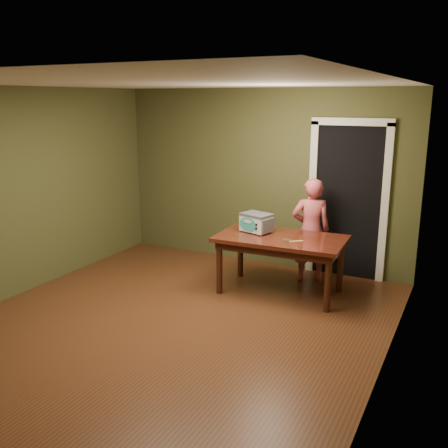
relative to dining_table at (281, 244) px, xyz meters
name	(u,v)px	position (x,y,z in m)	size (l,w,h in m)	color
floor	(172,325)	(-0.72, -1.45, -0.65)	(5.00, 5.00, 0.00)	#542E18
room_shell	(168,173)	(-0.72, -1.45, 1.06)	(4.52, 5.02, 2.61)	#444726
doorway	(353,199)	(0.58, 1.33, 0.41)	(1.10, 0.66, 2.25)	black
dining_table	(281,244)	(0.00, 0.00, 0.00)	(1.64, 0.97, 0.75)	#39160C
toy_oven	(256,222)	(-0.37, 0.07, 0.24)	(0.46, 0.37, 0.25)	#4C4F54
baking_pan	(286,240)	(0.13, -0.16, 0.11)	(0.10, 0.10, 0.02)	silver
spatula	(296,241)	(0.24, -0.12, 0.10)	(0.18, 0.03, 0.01)	#F8D56B
child	(311,230)	(0.20, 0.61, 0.06)	(0.52, 0.34, 1.43)	#C65159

